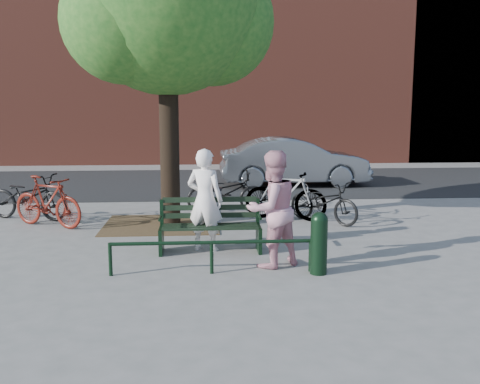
{
  "coord_description": "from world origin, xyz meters",
  "views": [
    {
      "loc": [
        -0.12,
        -8.96,
        2.49
      ],
      "look_at": [
        0.58,
        1.0,
        0.88
      ],
      "focal_mm": 40.0,
      "sensor_mm": 36.0,
      "label": 1
    }
  ],
  "objects": [
    {
      "name": "bicycle_b",
      "position": [
        -3.34,
        2.2,
        0.53
      ],
      "size": [
        1.8,
        1.3,
        1.07
      ],
      "primitive_type": "imported",
      "rotation": [
        0.0,
        0.0,
        1.06
      ],
      "color": "#5E160D",
      "rests_on": "ground"
    },
    {
      "name": "guard_railing",
      "position": [
        0.0,
        -1.2,
        0.4
      ],
      "size": [
        3.06,
        0.06,
        0.51
      ],
      "color": "black",
      "rests_on": "ground"
    },
    {
      "name": "road",
      "position": [
        0.0,
        8.5,
        0.01
      ],
      "size": [
        40.0,
        7.0,
        0.01
      ],
      "primitive_type": "cube",
      "color": "black",
      "rests_on": "ground"
    },
    {
      "name": "townhouse_row",
      "position": [
        0.17,
        16.0,
        6.25
      ],
      "size": [
        45.0,
        4.0,
        14.0
      ],
      "color": "brown",
      "rests_on": "ground"
    },
    {
      "name": "litter_bin",
      "position": [
        0.08,
        2.0,
        0.41
      ],
      "size": [
        0.4,
        0.4,
        0.82
      ],
      "color": "gray",
      "rests_on": "ground"
    },
    {
      "name": "person_right",
      "position": [
        0.95,
        -0.88,
        0.91
      ],
      "size": [
        1.11,
        1.03,
        1.82
      ],
      "primitive_type": "imported",
      "rotation": [
        0.0,
        0.0,
        3.63
      ],
      "color": "pink",
      "rests_on": "ground"
    },
    {
      "name": "person_left",
      "position": [
        -0.09,
        0.15,
        0.89
      ],
      "size": [
        0.76,
        0.65,
        1.78
      ],
      "primitive_type": "imported",
      "rotation": [
        0.0,
        0.0,
        2.74
      ],
      "color": "white",
      "rests_on": "ground"
    },
    {
      "name": "bicycle_d",
      "position": [
        1.69,
        2.55,
        0.56
      ],
      "size": [
        1.91,
        1.19,
        1.11
      ],
      "primitive_type": "imported",
      "rotation": [
        0.0,
        0.0,
        1.18
      ],
      "color": "gray",
      "rests_on": "ground"
    },
    {
      "name": "park_bench",
      "position": [
        -0.0,
        0.08,
        0.48
      ],
      "size": [
        1.74,
        0.54,
        0.97
      ],
      "color": "black",
      "rests_on": "ground"
    },
    {
      "name": "bicycle_e",
      "position": [
        2.48,
        2.2,
        0.45
      ],
      "size": [
        1.61,
        1.68,
        0.91
      ],
      "primitive_type": "imported",
      "rotation": [
        0.0,
        0.0,
        0.75
      ],
      "color": "black",
      "rests_on": "ground"
    },
    {
      "name": "bollard",
      "position": [
        1.6,
        -1.32,
        0.51
      ],
      "size": [
        0.25,
        0.25,
        0.95
      ],
      "color": "black",
      "rests_on": "ground"
    },
    {
      "name": "bicycle_c",
      "position": [
        0.44,
        3.45,
        0.49
      ],
      "size": [
        1.9,
        0.71,
        0.99
      ],
      "primitive_type": "imported",
      "rotation": [
        0.0,
        0.0,
        1.6
      ],
      "color": "black",
      "rests_on": "ground"
    },
    {
      "name": "street_tree",
      "position": [
        -0.75,
        2.2,
        4.42
      ],
      "size": [
        4.2,
        3.8,
        6.5
      ],
      "color": "black",
      "rests_on": "ground"
    },
    {
      "name": "ground",
      "position": [
        0.0,
        0.0,
        0.0
      ],
      "size": [
        90.0,
        90.0,
        0.0
      ],
      "primitive_type": "plane",
      "color": "gray",
      "rests_on": "ground"
    },
    {
      "name": "dirt_pit",
      "position": [
        -1.0,
        2.2,
        0.01
      ],
      "size": [
        2.4,
        2.0,
        0.02
      ],
      "primitive_type": "cube",
      "color": "brown",
      "rests_on": "ground"
    },
    {
      "name": "parked_car",
      "position": [
        2.75,
        7.6,
        0.76
      ],
      "size": [
        4.66,
        1.74,
        1.52
      ],
      "primitive_type": "imported",
      "rotation": [
        0.0,
        0.0,
        1.6
      ],
      "color": "slate",
      "rests_on": "ground"
    },
    {
      "name": "bicycle_a",
      "position": [
        -3.97,
        2.97,
        0.51
      ],
      "size": [
        2.07,
        1.26,
        1.03
      ],
      "primitive_type": "imported",
      "rotation": [
        0.0,
        0.0,
        1.25
      ],
      "color": "black",
      "rests_on": "ground"
    }
  ]
}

